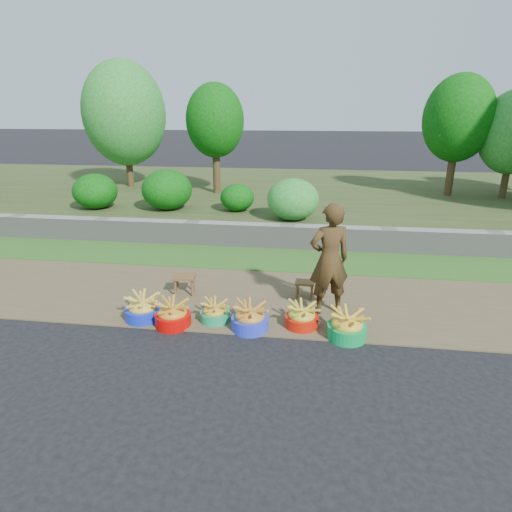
# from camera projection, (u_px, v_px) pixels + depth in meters

# --- Properties ---
(ground_plane) EXTENTS (120.00, 120.00, 0.00)m
(ground_plane) POSITION_uv_depth(u_px,v_px,m) (268.00, 337.00, 6.00)
(ground_plane) COLOR black
(ground_plane) RESTS_ON ground
(dirt_shoulder) EXTENTS (80.00, 2.50, 0.02)m
(dirt_shoulder) POSITION_uv_depth(u_px,v_px,m) (276.00, 299.00, 7.17)
(dirt_shoulder) COLOR brown
(dirt_shoulder) RESTS_ON ground
(grass_verge) EXTENTS (80.00, 1.50, 0.04)m
(grass_verge) POSITION_uv_depth(u_px,v_px,m) (285.00, 260.00, 9.04)
(grass_verge) COLOR #326421
(grass_verge) RESTS_ON ground
(retaining_wall) EXTENTS (80.00, 0.35, 0.55)m
(retaining_wall) POSITION_uv_depth(u_px,v_px,m) (287.00, 237.00, 9.75)
(retaining_wall) COLOR gray
(retaining_wall) RESTS_ON ground
(earth_bank) EXTENTS (80.00, 10.00, 0.50)m
(earth_bank) POSITION_uv_depth(u_px,v_px,m) (297.00, 196.00, 14.35)
(earth_bank) COLOR #39461F
(earth_bank) RESTS_ON ground
(vegetation) EXTENTS (31.90, 8.11, 4.94)m
(vegetation) POSITION_uv_depth(u_px,v_px,m) (238.00, 117.00, 12.01)
(vegetation) COLOR #3F3019
(vegetation) RESTS_ON earth_bank
(basin_a) EXTENTS (0.55, 0.55, 0.41)m
(basin_a) POSITION_uv_depth(u_px,v_px,m) (143.00, 309.00, 6.45)
(basin_a) COLOR #152CD1
(basin_a) RESTS_ON ground
(basin_b) EXTENTS (0.53, 0.53, 0.39)m
(basin_b) POSITION_uv_depth(u_px,v_px,m) (173.00, 315.00, 6.28)
(basin_b) COLOR #C40704
(basin_b) RESTS_ON ground
(basin_c) EXTENTS (0.45, 0.45, 0.33)m
(basin_c) POSITION_uv_depth(u_px,v_px,m) (215.00, 312.00, 6.41)
(basin_c) COLOR #199558
(basin_c) RESTS_ON ground
(basin_d) EXTENTS (0.54, 0.54, 0.40)m
(basin_d) POSITION_uv_depth(u_px,v_px,m) (250.00, 318.00, 6.16)
(basin_d) COLOR blue
(basin_d) RESTS_ON ground
(basin_e) EXTENTS (0.49, 0.49, 0.37)m
(basin_e) POSITION_uv_depth(u_px,v_px,m) (302.00, 317.00, 6.24)
(basin_e) COLOR red
(basin_e) RESTS_ON ground
(basin_f) EXTENTS (0.55, 0.55, 0.41)m
(basin_f) POSITION_uv_depth(u_px,v_px,m) (347.00, 326.00, 5.93)
(basin_f) COLOR #079444
(basin_f) RESTS_ON ground
(stool_left) EXTENTS (0.41, 0.33, 0.33)m
(stool_left) POSITION_uv_depth(u_px,v_px,m) (184.00, 279.00, 7.29)
(stool_left) COLOR brown
(stool_left) RESTS_ON dirt_shoulder
(stool_right) EXTENTS (0.33, 0.26, 0.28)m
(stool_right) POSITION_uv_depth(u_px,v_px,m) (305.00, 285.00, 7.18)
(stool_right) COLOR brown
(stool_right) RESTS_ON dirt_shoulder
(vendor_woman) EXTENTS (0.74, 0.61, 1.74)m
(vendor_woman) POSITION_uv_depth(u_px,v_px,m) (329.00, 260.00, 6.44)
(vendor_woman) COLOR black
(vendor_woman) RESTS_ON dirt_shoulder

